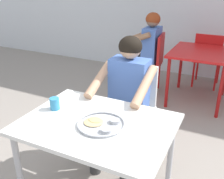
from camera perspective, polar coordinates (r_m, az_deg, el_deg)
The scene contains 9 objects.
table_foreground at distance 1.89m, azimuth -3.23°, elevation -9.14°, with size 1.05×0.78×0.72m.
thali_tray at distance 1.81m, azimuth -2.33°, elevation -7.44°, with size 0.33×0.33×0.03m.
drinking_cup at distance 2.05m, azimuth -12.28°, elevation -2.92°, with size 0.07×0.07×0.09m.
chair_foreground at distance 2.62m, azimuth 4.75°, elevation -3.02°, with size 0.40×0.44×0.87m.
diner_foreground at distance 2.34m, azimuth 2.87°, elevation -0.51°, with size 0.49×0.55×1.19m.
table_background_red at distance 3.77m, azimuth 18.63°, elevation 6.51°, with size 0.78×0.88×0.73m.
chair_red_left at distance 3.95m, azimuth 8.75°, elevation 6.44°, with size 0.46×0.48×0.89m.
chair_red_far at distance 4.37m, azimuth 20.00°, elevation 6.69°, with size 0.42×0.44×0.86m.
patron_background at distance 3.92m, azimuth 7.20°, elevation 9.34°, with size 0.55×0.49×1.19m.
Camera 1 is at (0.71, -1.40, 1.66)m, focal length 42.33 mm.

